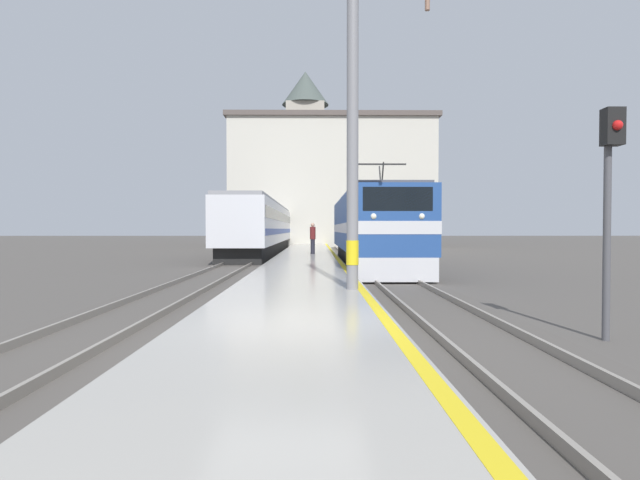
% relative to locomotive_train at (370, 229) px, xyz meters
% --- Properties ---
extents(ground_plane, '(200.00, 200.00, 0.00)m').
position_rel_locomotive_train_xyz_m(ground_plane, '(-3.18, 13.36, -1.83)').
color(ground_plane, '#514C47').
extents(platform, '(3.47, 140.00, 0.37)m').
position_rel_locomotive_train_xyz_m(platform, '(-3.18, 8.36, -1.64)').
color(platform, '#ADA89E').
rests_on(platform, ground).
extents(rail_track_near, '(2.83, 140.00, 0.16)m').
position_rel_locomotive_train_xyz_m(rail_track_near, '(0.00, 8.36, -1.80)').
color(rail_track_near, '#514C47').
rests_on(rail_track_near, ground).
extents(rail_track_far, '(2.83, 140.00, 0.16)m').
position_rel_locomotive_train_xyz_m(rail_track_far, '(-6.66, 8.36, -1.80)').
color(rail_track_far, '#514C47').
rests_on(rail_track_far, ground).
extents(locomotive_train, '(2.92, 16.37, 4.54)m').
position_rel_locomotive_train_xyz_m(locomotive_train, '(0.00, 0.00, 0.00)').
color(locomotive_train, black).
rests_on(locomotive_train, ground).
extents(passenger_train, '(2.92, 30.91, 3.75)m').
position_rel_locomotive_train_xyz_m(passenger_train, '(-6.66, 15.53, 0.20)').
color(passenger_train, black).
rests_on(passenger_train, ground).
extents(catenary_mast, '(2.12, 0.31, 8.03)m').
position_rel_locomotive_train_xyz_m(catenary_mast, '(-1.77, -12.30, 2.47)').
color(catenary_mast, gray).
rests_on(catenary_mast, platform).
extents(person_on_platform, '(0.34, 0.34, 1.85)m').
position_rel_locomotive_train_xyz_m(person_on_platform, '(-2.85, 5.19, -0.48)').
color(person_on_platform, '#23232D').
rests_on(person_on_platform, platform).
extents(clock_tower, '(6.06, 6.06, 22.41)m').
position_rel_locomotive_train_xyz_m(clock_tower, '(-3.93, 40.92, 10.27)').
color(clock_tower, '#ADA393').
rests_on(clock_tower, ground).
extents(station_building, '(21.81, 8.00, 13.68)m').
position_rel_locomotive_train_xyz_m(station_building, '(-0.91, 29.13, 5.04)').
color(station_building, beige).
rests_on(station_building, ground).
extents(signal_post, '(0.30, 0.39, 3.80)m').
position_rel_locomotive_train_xyz_m(signal_post, '(2.07, -16.42, 0.73)').
color(signal_post, '#4C4C51').
rests_on(signal_post, ground).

